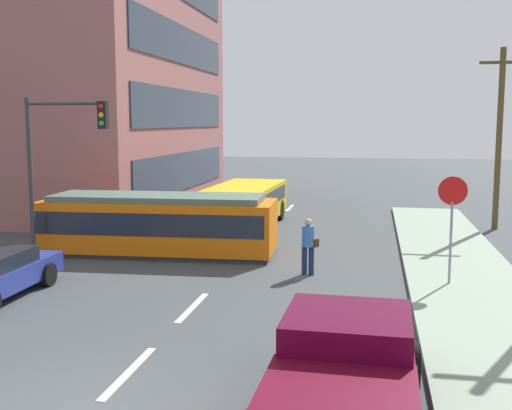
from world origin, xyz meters
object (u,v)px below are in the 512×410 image
Objects in this scene: pedestrian_crossing at (308,243)px; streetcar_tram at (158,223)px; parked_sedan_far at (146,216)px; pickup_truck_parked at (345,373)px; city_bus at (246,202)px; stop_sign at (452,207)px; utility_pole_mid at (499,135)px; traffic_light_mast at (60,148)px.

streetcar_tram is at bearing 158.84° from pedestrian_crossing.
parked_sedan_far is (-7.24, 6.01, -0.32)m from pedestrian_crossing.
pedestrian_crossing is at bearing 99.29° from pickup_truck_parked.
city_bus is 1.33× the size of parked_sedan_far.
parked_sedan_far is 13.11m from stop_sign.
pickup_truck_parked is 0.68× the size of utility_pole_mid.
pickup_truck_parked is (6.77, -11.03, -0.24)m from streetcar_tram.
streetcar_tram is 12.94m from pickup_truck_parked.
traffic_light_mast is (-4.24, -8.04, 2.61)m from city_bus.
pickup_truck_parked is at bearing -59.85° from parked_sedan_far.
utility_pole_mid reaches higher than city_bus.
traffic_light_mast is 17.23m from utility_pole_mid.
utility_pole_mid is at bearing 31.94° from traffic_light_mast.
pickup_truck_parked is at bearing -73.73° from city_bus.
pedestrian_crossing is at bearing -21.16° from streetcar_tram.
traffic_light_mast is at bearing -142.52° from streetcar_tram.
stop_sign is at bearing -31.30° from parked_sedan_far.
streetcar_tram reaches higher than pickup_truck_parked.
stop_sign is 0.39× the size of utility_pole_mid.
streetcar_tram is 1.07× the size of utility_pole_mid.
utility_pole_mid is (6.84, 9.27, 2.94)m from pedestrian_crossing.
pedestrian_crossing reaches higher than parked_sedan_far.
parked_sedan_far is at bearing 116.06° from streetcar_tram.
streetcar_tram is 1.53× the size of traffic_light_mast.
streetcar_tram is at bearing -63.94° from parked_sedan_far.
pedestrian_crossing is 9.10m from pickup_truck_parked.
city_bus reaches higher than pickup_truck_parked.
stop_sign reaches higher than city_bus.
streetcar_tram is at bearing -105.99° from city_bus.
pedestrian_crossing is 8.23m from traffic_light_mast.
utility_pole_mid reaches higher than traffic_light_mast.
pedestrian_crossing is (5.30, -2.05, -0.10)m from streetcar_tram.
parked_sedan_far is at bearing 84.71° from traffic_light_mast.
streetcar_tram is at bearing 121.54° from pickup_truck_parked.
utility_pole_mid is (5.37, 18.24, 3.09)m from pickup_truck_parked.
parked_sedan_far is (-8.71, 14.99, -0.17)m from pickup_truck_parked.
traffic_light_mast is at bearing -148.06° from utility_pole_mid.
traffic_light_mast reaches higher than stop_sign.
stop_sign is (7.43, -8.94, 1.18)m from city_bus.
traffic_light_mast is (-11.66, 0.90, 1.43)m from stop_sign.
parked_sedan_far is at bearing 120.15° from pickup_truck_parked.
stop_sign is at bearing -50.27° from city_bus.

